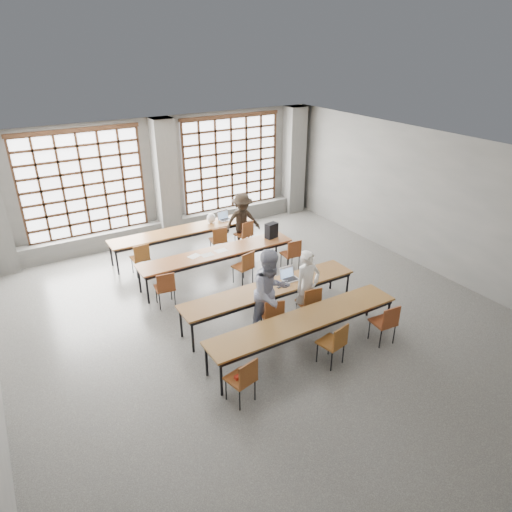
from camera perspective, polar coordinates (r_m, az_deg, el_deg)
The scene contains 38 objects.
floor at distance 10.00m, azimuth 0.38°, elevation -7.63°, with size 11.00×11.00×0.00m, color #4A4A47.
ceiling at distance 8.58m, azimuth 0.45°, elevation 12.27°, with size 11.00×11.00×0.00m, color silver.
wall_back at distance 13.87m, azimuth -11.58°, elevation 9.56°, with size 10.00×10.00×0.00m, color #5F5F5C.
wall_right at distance 12.33m, azimuth 20.86°, elevation 6.34°, with size 11.00×11.00×0.00m, color #5F5F5C.
column_mid at distance 13.62m, azimuth -11.17°, elevation 9.30°, with size 0.60×0.55×3.50m, color #5D5D5A.
column_right at distance 15.64m, azimuth 4.73°, elevation 11.81°, with size 0.60×0.55×3.50m, color #5D5D5A.
window_left at distance 13.23m, azimuth -20.76°, elevation 8.30°, with size 3.32×0.12×3.00m.
window_right at distance 14.63m, azimuth -3.09°, elevation 11.48°, with size 3.32×0.12×3.00m.
sill_ledge at distance 14.18m, azimuth -10.77°, elevation 3.56°, with size 9.80×0.35×0.50m, color #5D5D5A.
desk_row_a at distance 12.67m, azimuth -9.16°, elevation 2.99°, with size 4.00×0.70×0.73m.
desk_row_b at distance 11.28m, azimuth -4.81°, elevation 0.27°, with size 4.00×0.70×0.73m.
desk_row_c at distance 9.67m, azimuth 1.75°, elevation -4.27°, with size 4.00×0.70×0.73m.
desk_row_d at distance 8.71m, azimuth 6.13°, elevation -8.13°, with size 4.00×0.70×0.73m.
chair_back_left at distance 11.78m, azimuth -14.22°, elevation -0.01°, with size 0.43×0.44×0.88m.
chair_back_mid at distance 12.48m, azimuth -4.67°, elevation 2.23°, with size 0.48×0.48×0.88m.
chair_back_right at distance 12.83m, azimuth -1.36°, elevation 2.99°, with size 0.49×0.50×0.88m.
chair_mid_left at distance 10.28m, azimuth -11.28°, elevation -3.66°, with size 0.47×0.47×0.88m.
chair_mid_centre at distance 11.01m, azimuth -1.39°, elevation -1.06°, with size 0.50×0.50×0.88m.
chair_mid_right at distance 11.67m, azimuth 4.51°, elevation 0.50°, with size 0.44×0.45×0.88m.
chair_front_left at distance 9.14m, azimuth 2.13°, elevation -7.17°, with size 0.53×0.53×0.88m.
chair_front_right at distance 9.59m, azimuth 6.74°, elevation -5.62°, with size 0.48×0.48×0.88m.
chair_near_left at distance 7.63m, azimuth -1.58°, elevation -14.86°, with size 0.50×0.51×0.88m.
chair_near_mid at distance 8.51m, azimuth 9.82°, elevation -10.39°, with size 0.50×0.50×0.88m.
chair_near_right at distance 9.27m, azimuth 15.96°, elevation -7.75°, with size 0.45×0.46×0.88m.
student_male at distance 9.55m, azimuth 6.43°, elevation -3.87°, with size 0.59×0.39×1.61m, color silver.
student_female at distance 9.03m, azimuth 1.86°, elevation -4.67°, with size 0.90×0.70×1.85m, color navy.
student_back at distance 12.82m, azimuth -1.72°, elevation 4.31°, with size 1.05×0.60×1.63m, color black.
laptop_front at distance 9.96m, azimuth 4.10°, elevation -2.54°, with size 0.36×0.31×0.26m.
laptop_back at distance 13.22m, azimuth -3.98°, elevation 4.84°, with size 0.39×0.34×0.26m.
mouse at distance 10.10m, azimuth 6.38°, elevation -2.49°, with size 0.10×0.06×0.04m, color silver.
green_box at distance 9.65m, azimuth 1.26°, elevation -3.57°, with size 0.25×0.09×0.09m, color #2D8C3D.
phone at distance 9.65m, azimuth 2.98°, elevation -3.87°, with size 0.13×0.06×0.01m, color black.
paper_sheet_a at distance 11.07m, azimuth -7.72°, elevation -0.01°, with size 0.30×0.21×0.00m, color silver.
paper_sheet_b at distance 11.09m, azimuth -6.10°, elevation 0.14°, with size 0.30×0.21×0.00m, color silver.
paper_sheet_c at distance 11.29m, azimuth -4.37°, elevation 0.69°, with size 0.30×0.21×0.00m, color white.
backpack at distance 11.92m, azimuth 1.94°, elevation 3.21°, with size 0.32×0.20×0.40m, color black.
plastic_bag at distance 12.96m, azimuth -5.63°, elevation 4.72°, with size 0.26×0.21×0.29m, color silver.
red_pouch at distance 7.70m, azimuth -1.99°, elevation -14.78°, with size 0.20×0.08×0.06m, color maroon.
Camera 1 is at (-4.32, -7.14, 5.51)m, focal length 32.00 mm.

